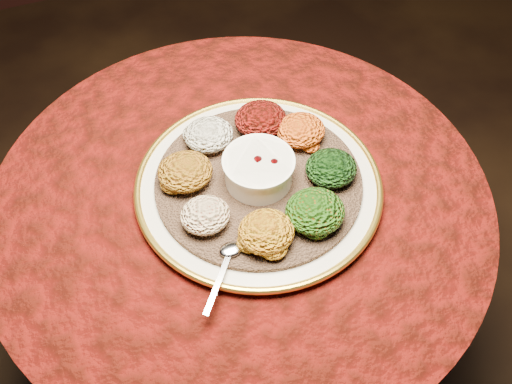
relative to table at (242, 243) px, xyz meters
name	(u,v)px	position (x,y,z in m)	size (l,w,h in m)	color
table	(242,243)	(0.00, 0.00, 0.00)	(0.96, 0.96, 0.73)	black
platter	(258,185)	(0.04, -0.01, 0.19)	(0.53, 0.53, 0.02)	beige
injera	(258,181)	(0.04, -0.01, 0.20)	(0.39, 0.39, 0.01)	brown
stew_bowl	(259,168)	(0.04, -0.01, 0.24)	(0.13, 0.13, 0.06)	white
spoon	(229,255)	(-0.07, -0.15, 0.21)	(0.10, 0.12, 0.01)	silver
portion_ayib	(209,135)	(-0.02, 0.12, 0.23)	(0.10, 0.09, 0.05)	silver
portion_kitfo	(261,119)	(0.09, 0.12, 0.23)	(0.10, 0.10, 0.05)	black
portion_tikil	(301,130)	(0.15, 0.06, 0.23)	(0.10, 0.09, 0.05)	#B76C0F
portion_gomen	(331,168)	(0.16, -0.05, 0.23)	(0.10, 0.09, 0.05)	black
portion_mixveg	(315,211)	(0.09, -0.13, 0.23)	(0.11, 0.10, 0.05)	#913209
portion_kik	(266,232)	(0.00, -0.14, 0.23)	(0.10, 0.09, 0.05)	#B87E10
portion_timatim	(205,215)	(-0.09, -0.06, 0.23)	(0.09, 0.08, 0.04)	maroon
portion_shiro	(185,172)	(-0.09, 0.04, 0.23)	(0.10, 0.10, 0.05)	#8B4D10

